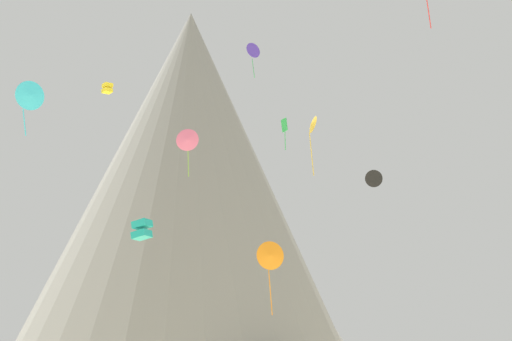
{
  "coord_description": "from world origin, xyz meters",
  "views": [
    {
      "loc": [
        -4.77,
        -29.07,
        2.02
      ],
      "look_at": [
        -2.07,
        48.58,
        22.33
      ],
      "focal_mm": 46.88,
      "sensor_mm": 36.0,
      "label": 1
    }
  ],
  "objects_px": {
    "kite_indigo_high": "(253,51)",
    "kite_orange_low": "(271,256)",
    "kite_yellow_mid": "(107,88)",
    "kite_black_mid": "(374,179)",
    "kite_rainbow_mid": "(187,140)",
    "kite_green_mid": "(284,128)",
    "kite_cyan_mid": "(30,96)",
    "rock_massif": "(189,197)",
    "kite_teal_low": "(142,230)",
    "kite_gold_mid": "(312,125)"
  },
  "relations": [
    {
      "from": "kite_indigo_high",
      "to": "kite_orange_low",
      "type": "bearing_deg",
      "value": 60.12
    },
    {
      "from": "kite_yellow_mid",
      "to": "kite_black_mid",
      "type": "bearing_deg",
      "value": -126.51
    },
    {
      "from": "kite_rainbow_mid",
      "to": "kite_green_mid",
      "type": "distance_m",
      "value": 11.51
    },
    {
      "from": "kite_black_mid",
      "to": "kite_cyan_mid",
      "type": "relative_size",
      "value": 0.36
    },
    {
      "from": "kite_orange_low",
      "to": "kite_cyan_mid",
      "type": "bearing_deg",
      "value": -168.59
    },
    {
      "from": "rock_massif",
      "to": "kite_teal_low",
      "type": "relative_size",
      "value": 42.11
    },
    {
      "from": "kite_orange_low",
      "to": "kite_indigo_high",
      "type": "distance_m",
      "value": 42.23
    },
    {
      "from": "kite_teal_low",
      "to": "kite_indigo_high",
      "type": "relative_size",
      "value": 0.33
    },
    {
      "from": "kite_gold_mid",
      "to": "kite_indigo_high",
      "type": "distance_m",
      "value": 28.7
    },
    {
      "from": "rock_massif",
      "to": "kite_cyan_mid",
      "type": "xyz_separation_m",
      "value": [
        -8.5,
        -60.54,
        -5.31
      ]
    },
    {
      "from": "kite_orange_low",
      "to": "kite_cyan_mid",
      "type": "relative_size",
      "value": 1.46
    },
    {
      "from": "kite_black_mid",
      "to": "kite_indigo_high",
      "type": "bearing_deg",
      "value": -61.45
    },
    {
      "from": "kite_teal_low",
      "to": "kite_yellow_mid",
      "type": "distance_m",
      "value": 14.0
    },
    {
      "from": "kite_green_mid",
      "to": "kite_indigo_high",
      "type": "relative_size",
      "value": 0.67
    },
    {
      "from": "kite_teal_low",
      "to": "kite_cyan_mid",
      "type": "distance_m",
      "value": 13.57
    },
    {
      "from": "kite_indigo_high",
      "to": "kite_black_mid",
      "type": "bearing_deg",
      "value": 76.33
    },
    {
      "from": "kite_green_mid",
      "to": "kite_yellow_mid",
      "type": "height_order",
      "value": "kite_green_mid"
    },
    {
      "from": "rock_massif",
      "to": "kite_gold_mid",
      "type": "height_order",
      "value": "rock_massif"
    },
    {
      "from": "kite_rainbow_mid",
      "to": "rock_massif",
      "type": "bearing_deg",
      "value": 100.34
    },
    {
      "from": "rock_massif",
      "to": "kite_rainbow_mid",
      "type": "height_order",
      "value": "rock_massif"
    },
    {
      "from": "kite_black_mid",
      "to": "kite_gold_mid",
      "type": "distance_m",
      "value": 12.16
    },
    {
      "from": "kite_rainbow_mid",
      "to": "kite_yellow_mid",
      "type": "distance_m",
      "value": 17.38
    },
    {
      "from": "kite_teal_low",
      "to": "kite_green_mid",
      "type": "bearing_deg",
      "value": 165.38
    },
    {
      "from": "kite_orange_low",
      "to": "kite_teal_low",
      "type": "relative_size",
      "value": 3.7
    },
    {
      "from": "kite_indigo_high",
      "to": "kite_cyan_mid",
      "type": "distance_m",
      "value": 46.1
    },
    {
      "from": "kite_teal_low",
      "to": "kite_black_mid",
      "type": "xyz_separation_m",
      "value": [
        19.45,
        3.18,
        5.14
      ]
    },
    {
      "from": "kite_cyan_mid",
      "to": "kite_teal_low",
      "type": "bearing_deg",
      "value": -15.19
    },
    {
      "from": "kite_yellow_mid",
      "to": "kite_cyan_mid",
      "type": "height_order",
      "value": "kite_yellow_mid"
    },
    {
      "from": "kite_black_mid",
      "to": "kite_indigo_high",
      "type": "height_order",
      "value": "kite_indigo_high"
    },
    {
      "from": "kite_yellow_mid",
      "to": "kite_gold_mid",
      "type": "height_order",
      "value": "kite_gold_mid"
    },
    {
      "from": "kite_black_mid",
      "to": "kite_cyan_mid",
      "type": "bearing_deg",
      "value": 24.04
    },
    {
      "from": "kite_yellow_mid",
      "to": "kite_indigo_high",
      "type": "bearing_deg",
      "value": -61.66
    },
    {
      "from": "kite_cyan_mid",
      "to": "kite_indigo_high",
      "type": "bearing_deg",
      "value": 26.3
    },
    {
      "from": "kite_teal_low",
      "to": "kite_indigo_high",
      "type": "bearing_deg",
      "value": -170.61
    },
    {
      "from": "rock_massif",
      "to": "kite_teal_low",
      "type": "distance_m",
      "value": 59.07
    },
    {
      "from": "kite_orange_low",
      "to": "kite_green_mid",
      "type": "bearing_deg",
      "value": 62.38
    },
    {
      "from": "kite_black_mid",
      "to": "kite_indigo_high",
      "type": "distance_m",
      "value": 40.72
    },
    {
      "from": "kite_black_mid",
      "to": "kite_cyan_mid",
      "type": "height_order",
      "value": "kite_cyan_mid"
    },
    {
      "from": "kite_black_mid",
      "to": "kite_green_mid",
      "type": "height_order",
      "value": "kite_green_mid"
    },
    {
      "from": "rock_massif",
      "to": "kite_gold_mid",
      "type": "relative_size",
      "value": 11.6
    },
    {
      "from": "rock_massif",
      "to": "kite_yellow_mid",
      "type": "xyz_separation_m",
      "value": [
        -3.85,
        -54.18,
        -2.08
      ]
    },
    {
      "from": "kite_rainbow_mid",
      "to": "kite_teal_low",
      "type": "relative_size",
      "value": 3.24
    },
    {
      "from": "kite_rainbow_mid",
      "to": "kite_black_mid",
      "type": "relative_size",
      "value": 3.54
    },
    {
      "from": "kite_black_mid",
      "to": "kite_indigo_high",
      "type": "relative_size",
      "value": 0.3
    },
    {
      "from": "rock_massif",
      "to": "kite_black_mid",
      "type": "xyz_separation_m",
      "value": [
        19.58,
        -53.9,
        -10.05
      ]
    },
    {
      "from": "kite_yellow_mid",
      "to": "kite_cyan_mid",
      "type": "distance_m",
      "value": 8.51
    },
    {
      "from": "kite_orange_low",
      "to": "kite_gold_mid",
      "type": "height_order",
      "value": "kite_gold_mid"
    },
    {
      "from": "rock_massif",
      "to": "kite_yellow_mid",
      "type": "distance_m",
      "value": 54.36
    },
    {
      "from": "kite_black_mid",
      "to": "kite_green_mid",
      "type": "bearing_deg",
      "value": -48.92
    },
    {
      "from": "kite_black_mid",
      "to": "kite_gold_mid",
      "type": "relative_size",
      "value": 0.25
    }
  ]
}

